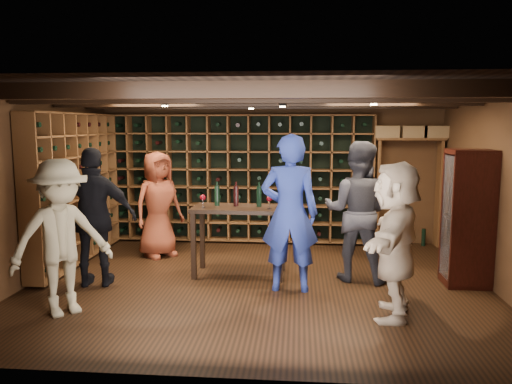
# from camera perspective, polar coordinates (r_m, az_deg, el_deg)

# --- Properties ---
(ground) EXTENTS (6.00, 6.00, 0.00)m
(ground) POSITION_cam_1_polar(r_m,az_deg,el_deg) (6.73, 0.20, -10.42)
(ground) COLOR black
(ground) RESTS_ON ground
(room_shell) EXTENTS (6.00, 6.00, 6.00)m
(room_shell) POSITION_cam_1_polar(r_m,az_deg,el_deg) (6.45, 0.25, 10.61)
(room_shell) COLOR #4D301A
(room_shell) RESTS_ON ground
(wine_rack_back) EXTENTS (4.65, 0.30, 2.20)m
(wine_rack_back) POSITION_cam_1_polar(r_m,az_deg,el_deg) (8.81, -1.95, 1.58)
(wine_rack_back) COLOR brown
(wine_rack_back) RESTS_ON ground
(wine_rack_left) EXTENTS (0.30, 2.65, 2.20)m
(wine_rack_left) POSITION_cam_1_polar(r_m,az_deg,el_deg) (8.00, -19.93, 0.48)
(wine_rack_left) COLOR brown
(wine_rack_left) RESTS_ON ground
(crate_shelf) EXTENTS (1.20, 0.32, 2.07)m
(crate_shelf) POSITION_cam_1_polar(r_m,az_deg,el_deg) (8.91, 17.17, 4.00)
(crate_shelf) COLOR brown
(crate_shelf) RESTS_ON ground
(display_cabinet) EXTENTS (0.55, 0.50, 1.75)m
(display_cabinet) POSITION_cam_1_polar(r_m,az_deg,el_deg) (7.03, 22.99, -3.04)
(display_cabinet) COLOR black
(display_cabinet) RESTS_ON ground
(man_blue_shirt) EXTENTS (0.73, 0.48, 1.98)m
(man_blue_shirt) POSITION_cam_1_polar(r_m,az_deg,el_deg) (6.26, 3.86, -2.45)
(man_blue_shirt) COLOR navy
(man_blue_shirt) RESTS_ON ground
(man_grey_suit) EXTENTS (1.07, 0.93, 1.88)m
(man_grey_suit) POSITION_cam_1_polar(r_m,az_deg,el_deg) (6.82, 11.49, -2.19)
(man_grey_suit) COLOR black
(man_grey_suit) RESTS_ON ground
(guest_red_floral) EXTENTS (0.95, 0.96, 1.68)m
(guest_red_floral) POSITION_cam_1_polar(r_m,az_deg,el_deg) (8.05, -11.10, -1.40)
(guest_red_floral) COLOR maroon
(guest_red_floral) RESTS_ON ground
(guest_woman_black) EXTENTS (1.11, 0.57, 1.81)m
(guest_woman_black) POSITION_cam_1_polar(r_m,az_deg,el_deg) (6.77, -17.93, -2.79)
(guest_woman_black) COLOR black
(guest_woman_black) RESTS_ON ground
(guest_khaki) EXTENTS (1.25, 1.24, 1.73)m
(guest_khaki) POSITION_cam_1_polar(r_m,az_deg,el_deg) (5.89, -21.37, -4.89)
(guest_khaki) COLOR gray
(guest_khaki) RESTS_ON ground
(guest_beige) EXTENTS (0.88, 1.66, 1.71)m
(guest_beige) POSITION_cam_1_polar(r_m,az_deg,el_deg) (5.62, 15.61, -5.32)
(guest_beige) COLOR tan
(guest_beige) RESTS_ON ground
(tasting_table) EXTENTS (1.30, 0.68, 1.25)m
(tasting_table) POSITION_cam_1_polar(r_m,az_deg,el_deg) (6.90, -1.95, -2.71)
(tasting_table) COLOR black
(tasting_table) RESTS_ON ground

